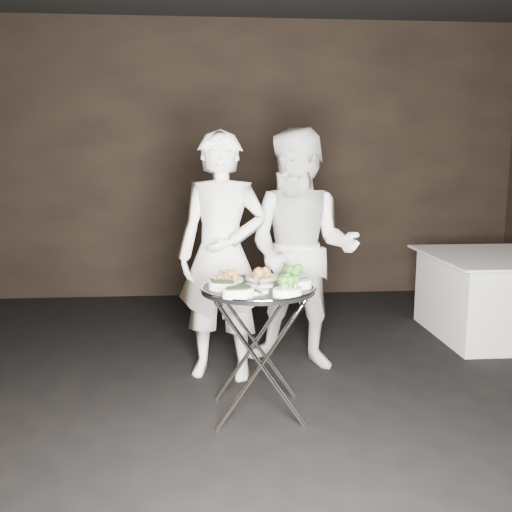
{
  "coord_description": "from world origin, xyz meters",
  "views": [
    {
      "loc": [
        -0.43,
        -2.84,
        1.54
      ],
      "look_at": [
        -0.15,
        0.57,
        0.95
      ],
      "focal_mm": 40.0,
      "sensor_mm": 36.0,
      "label": 1
    }
  ],
  "objects": [
    {
      "name": "broccoli_bowl_b",
      "position": [
        -0.01,
        0.19,
        0.82
      ],
      "size": [
        0.19,
        0.16,
        0.07
      ],
      "rotation": [
        0.0,
        0.0,
        0.23
      ],
      "color": "white",
      "rests_on": "serving_tray"
    },
    {
      "name": "potato_plate_a",
      "position": [
        -0.32,
        0.59,
        0.82
      ],
      "size": [
        0.19,
        0.19,
        0.07
      ],
      "rotation": [
        0.0,
        0.0,
        -0.12
      ],
      "color": "beige",
      "rests_on": "serving_tray"
    },
    {
      "name": "floor",
      "position": [
        0.0,
        0.0,
        -0.03
      ],
      "size": [
        6.0,
        7.0,
        0.05
      ],
      "primitive_type": "cube",
      "color": "black",
      "rests_on": "ground"
    },
    {
      "name": "serving_tray",
      "position": [
        -0.15,
        0.42,
        0.78
      ],
      "size": [
        0.68,
        0.68,
        0.04
      ],
      "color": "black",
      "rests_on": "tray_stand"
    },
    {
      "name": "waiter_left",
      "position": [
        -0.35,
        1.07,
        0.87
      ],
      "size": [
        0.72,
        0.56,
        1.73
      ],
      "primitive_type": "imported",
      "rotation": [
        0.0,
        0.0,
        -0.26
      ],
      "color": "white",
      "rests_on": "floor"
    },
    {
      "name": "asparagus_plate_a",
      "position": [
        -0.15,
        0.43,
        0.81
      ],
      "size": [
        0.18,
        0.12,
        0.03
      ],
      "rotation": [
        0.0,
        0.0,
        -0.15
      ],
      "color": "white",
      "rests_on": "serving_tray"
    },
    {
      "name": "potato_plate_b",
      "position": [
        -0.11,
        0.64,
        0.82
      ],
      "size": [
        0.21,
        0.21,
        0.07
      ],
      "rotation": [
        0.0,
        0.0,
        -0.37
      ],
      "color": "beige",
      "rests_on": "serving_tray"
    },
    {
      "name": "spinach_bowl_a",
      "position": [
        -0.36,
        0.36,
        0.82
      ],
      "size": [
        0.2,
        0.17,
        0.07
      ],
      "rotation": [
        0.0,
        0.0,
        -0.43
      ],
      "color": "white",
      "rests_on": "serving_tray"
    },
    {
      "name": "waiter_right",
      "position": [
        0.23,
        1.21,
        0.88
      ],
      "size": [
        1.04,
        0.94,
        1.75
      ],
      "primitive_type": "imported",
      "rotation": [
        0.0,
        0.0,
        -0.39
      ],
      "color": "white",
      "rests_on": "floor"
    },
    {
      "name": "spinach_bowl_b",
      "position": [
        -0.28,
        0.18,
        0.83
      ],
      "size": [
        0.21,
        0.18,
        0.08
      ],
      "rotation": [
        0.0,
        0.0,
        0.36
      ],
      "color": "white",
      "rests_on": "serving_tray"
    },
    {
      "name": "wall_back",
      "position": [
        0.0,
        3.52,
        1.5
      ],
      "size": [
        6.0,
        0.05,
        3.0
      ],
      "primitive_type": "cube",
      "color": "black",
      "rests_on": "floor"
    },
    {
      "name": "dining_table",
      "position": [
        2.08,
        1.78,
        0.36
      ],
      "size": [
        1.26,
        1.26,
        0.72
      ],
      "rotation": [
        0.0,
        0.0,
        -0.0
      ],
      "color": "white",
      "rests_on": "floor"
    },
    {
      "name": "broccoli_bowl_a",
      "position": [
        0.06,
        0.38,
        0.83
      ],
      "size": [
        0.2,
        0.15,
        0.08
      ],
      "rotation": [
        0.0,
        0.0,
        -0.09
      ],
      "color": "white",
      "rests_on": "serving_tray"
    },
    {
      "name": "serving_utensils",
      "position": [
        -0.14,
        0.49,
        0.84
      ],
      "size": [
        0.58,
        0.41,
        0.01
      ],
      "color": "silver",
      "rests_on": "serving_tray"
    },
    {
      "name": "tray_stand",
      "position": [
        -0.15,
        0.42,
        0.44
      ],
      "size": [
        0.53,
        0.45,
        0.78
      ],
      "rotation": [
        0.0,
        0.0,
        -0.12
      ],
      "color": "silver",
      "rests_on": "floor"
    },
    {
      "name": "greens_bowl",
      "position": [
        0.07,
        0.55,
        0.82
      ],
      "size": [
        0.12,
        0.12,
        0.07
      ],
      "rotation": [
        0.0,
        0.0,
        -0.14
      ],
      "color": "white",
      "rests_on": "serving_tray"
    },
    {
      "name": "asparagus_plate_b",
      "position": [
        -0.19,
        0.26,
        0.81
      ],
      "size": [
        0.2,
        0.15,
        0.04
      ],
      "rotation": [
        0.0,
        0.0,
        0.31
      ],
      "color": "white",
      "rests_on": "serving_tray"
    }
  ]
}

